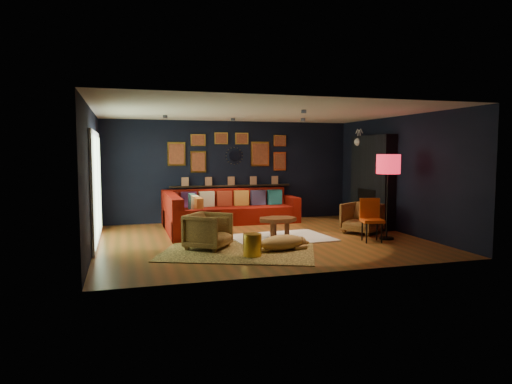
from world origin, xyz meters
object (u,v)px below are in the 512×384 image
object	(u,v)px
coffee_table	(278,222)
armchair_left	(208,229)
pouf	(197,231)
dog	(282,240)
sectional	(215,214)
orange_chair	(371,216)
gold_stool	(252,245)
armchair_right	(362,217)
floor_lamp	(388,168)

from	to	relation	value
coffee_table	armchair_left	xyz separation A→B (m)	(-1.57, -0.61, 0.01)
pouf	dog	world-z (taller)	dog
coffee_table	sectional	bearing A→B (deg)	118.19
pouf	armchair_left	distance (m)	0.84
pouf	orange_chair	bearing A→B (deg)	-16.47
sectional	gold_stool	xyz separation A→B (m)	(0.02, -3.27, -0.12)
sectional	dog	bearing A→B (deg)	-77.48
coffee_table	gold_stool	size ratio (longest dim) A/B	2.12
orange_chair	armchair_right	bearing A→B (deg)	84.93
coffee_table	gold_stool	xyz separation A→B (m)	(-0.96, -1.45, -0.16)
armchair_left	dog	bearing A→B (deg)	-76.16
sectional	armchair_left	distance (m)	2.50
armchair_left	dog	xyz separation A→B (m)	(1.25, -0.54, -0.16)
sectional	pouf	world-z (taller)	sectional
armchair_left	orange_chair	xyz separation A→B (m)	(3.29, -0.18, 0.14)
gold_stool	armchair_left	bearing A→B (deg)	126.11
pouf	orange_chair	size ratio (longest dim) A/B	0.60
pouf	gold_stool	xyz separation A→B (m)	(0.70, -1.66, 0.00)
coffee_table	pouf	xyz separation A→B (m)	(-1.66, 0.21, -0.16)
coffee_table	armchair_right	world-z (taller)	armchair_right
sectional	floor_lamp	size ratio (longest dim) A/B	1.95
pouf	armchair_right	world-z (taller)	armchair_right
coffee_table	dog	size ratio (longest dim) A/B	0.70
armchair_left	dog	distance (m)	1.37
coffee_table	floor_lamp	distance (m)	2.52
gold_stool	coffee_table	bearing A→B (deg)	56.65
floor_lamp	armchair_right	bearing A→B (deg)	101.34
gold_stool	dog	size ratio (longest dim) A/B	0.33
pouf	gold_stool	size ratio (longest dim) A/B	1.30
orange_chair	pouf	bearing A→B (deg)	176.37
armchair_left	orange_chair	bearing A→B (deg)	-56.05
floor_lamp	dog	size ratio (longest dim) A/B	1.44
sectional	floor_lamp	world-z (taller)	floor_lamp
pouf	dog	bearing A→B (deg)	-45.31
sectional	floor_lamp	bearing A→B (deg)	-39.03
floor_lamp	pouf	bearing A→B (deg)	166.45
armchair_right	orange_chair	size ratio (longest dim) A/B	0.86
coffee_table	pouf	bearing A→B (deg)	172.89
coffee_table	armchair_left	world-z (taller)	armchair_left
gold_stool	pouf	bearing A→B (deg)	112.91
sectional	armchair_right	size ratio (longest dim) A/B	4.57
pouf	floor_lamp	xyz separation A→B (m)	(3.80, -0.92, 1.28)
armchair_left	armchair_right	world-z (taller)	armchair_right
armchair_left	gold_stool	bearing A→B (deg)	-106.86
orange_chair	floor_lamp	distance (m)	1.06
coffee_table	gold_stool	world-z (taller)	coffee_table
sectional	dog	distance (m)	3.04
pouf	gold_stool	bearing A→B (deg)	-67.09
armchair_right	pouf	bearing A→B (deg)	-124.13
pouf	armchair_left	size ratio (longest dim) A/B	0.71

